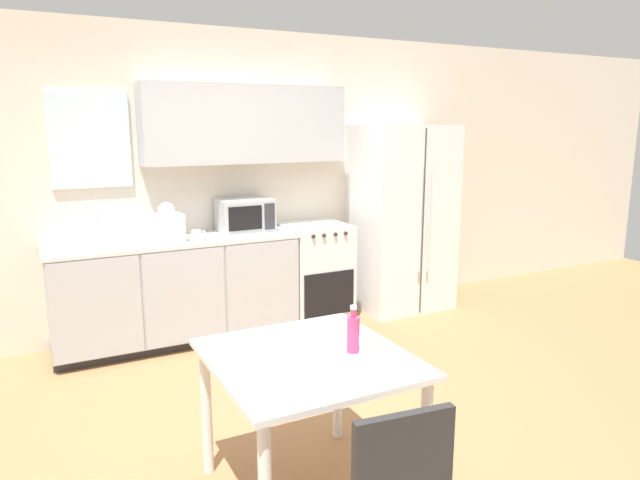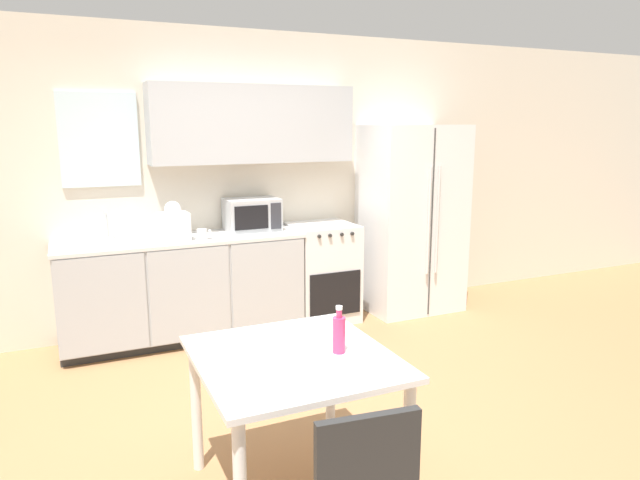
{
  "view_description": "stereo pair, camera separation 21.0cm",
  "coord_description": "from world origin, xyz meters",
  "px_view_note": "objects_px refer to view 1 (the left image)",
  "views": [
    {
      "loc": [
        -1.44,
        -3.05,
        1.86
      ],
      "look_at": [
        0.38,
        0.5,
        1.05
      ],
      "focal_mm": 32.0,
      "sensor_mm": 36.0,
      "label": 1
    },
    {
      "loc": [
        -1.25,
        -3.14,
        1.86
      ],
      "look_at": [
        0.38,
        0.5,
        1.05
      ],
      "focal_mm": 32.0,
      "sensor_mm": 36.0,
      "label": 2
    }
  ],
  "objects_px": {
    "coffee_mug": "(197,235)",
    "drink_bottle": "(353,333)",
    "refrigerator": "(402,218)",
    "dining_table": "(308,377)",
    "microwave": "(245,215)",
    "oven_range": "(315,272)"
  },
  "relations": [
    {
      "from": "refrigerator",
      "to": "microwave",
      "type": "xyz_separation_m",
      "value": [
        -1.63,
        0.14,
        0.13
      ]
    },
    {
      "from": "dining_table",
      "to": "drink_bottle",
      "type": "bearing_deg",
      "value": -14.71
    },
    {
      "from": "refrigerator",
      "to": "dining_table",
      "type": "relative_size",
      "value": 1.93
    },
    {
      "from": "refrigerator",
      "to": "dining_table",
      "type": "distance_m",
      "value": 3.24
    },
    {
      "from": "refrigerator",
      "to": "coffee_mug",
      "type": "relative_size",
      "value": 16.04
    },
    {
      "from": "microwave",
      "to": "refrigerator",
      "type": "bearing_deg",
      "value": -4.95
    },
    {
      "from": "coffee_mug",
      "to": "drink_bottle",
      "type": "xyz_separation_m",
      "value": [
        0.15,
        -2.31,
        -0.1
      ]
    },
    {
      "from": "coffee_mug",
      "to": "microwave",
      "type": "bearing_deg",
      "value": 25.73
    },
    {
      "from": "microwave",
      "to": "coffee_mug",
      "type": "bearing_deg",
      "value": -154.27
    },
    {
      "from": "microwave",
      "to": "drink_bottle",
      "type": "relative_size",
      "value": 1.99
    },
    {
      "from": "oven_range",
      "to": "dining_table",
      "type": "relative_size",
      "value": 0.97
    },
    {
      "from": "dining_table",
      "to": "microwave",
      "type": "bearing_deg",
      "value": 76.92
    },
    {
      "from": "coffee_mug",
      "to": "drink_bottle",
      "type": "height_order",
      "value": "coffee_mug"
    },
    {
      "from": "refrigerator",
      "to": "dining_table",
      "type": "height_order",
      "value": "refrigerator"
    },
    {
      "from": "oven_range",
      "to": "microwave",
      "type": "distance_m",
      "value": 0.89
    },
    {
      "from": "microwave",
      "to": "coffee_mug",
      "type": "height_order",
      "value": "microwave"
    },
    {
      "from": "oven_range",
      "to": "coffee_mug",
      "type": "relative_size",
      "value": 8.04
    },
    {
      "from": "refrigerator",
      "to": "drink_bottle",
      "type": "xyz_separation_m",
      "value": [
        -1.99,
        -2.41,
        -0.07
      ]
    },
    {
      "from": "oven_range",
      "to": "dining_table",
      "type": "height_order",
      "value": "oven_range"
    },
    {
      "from": "oven_range",
      "to": "coffee_mug",
      "type": "height_order",
      "value": "coffee_mug"
    },
    {
      "from": "oven_range",
      "to": "drink_bottle",
      "type": "distance_m",
      "value": 2.7
    },
    {
      "from": "dining_table",
      "to": "refrigerator",
      "type": "bearing_deg",
      "value": 46.87
    }
  ]
}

